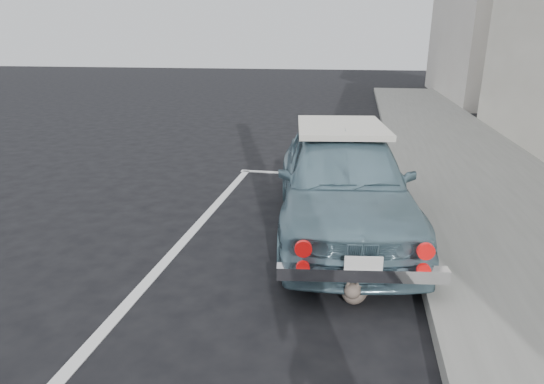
{
  "coord_description": "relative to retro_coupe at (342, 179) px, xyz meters",
  "views": [
    {
      "loc": [
        1.1,
        -1.49,
        2.31
      ],
      "look_at": [
        0.22,
        3.14,
        0.75
      ],
      "focal_mm": 30.0,
      "sensor_mm": 36.0,
      "label": 1
    }
  ],
  "objects": [
    {
      "name": "pline_front",
      "position": [
        -0.45,
        2.46,
        -0.67
      ],
      "size": [
        3.0,
        0.12,
        0.01
      ],
      "primitive_type": "cube",
      "color": "silver",
      "rests_on": "ground"
    },
    {
      "name": "pline_side",
      "position": [
        -1.85,
        -1.04,
        -0.67
      ],
      "size": [
        0.12,
        7.0,
        0.01
      ],
      "primitive_type": "cube",
      "color": "silver",
      "rests_on": "ground"
    },
    {
      "name": "retro_coupe",
      "position": [
        0.0,
        0.0,
        0.0
      ],
      "size": [
        2.1,
        4.1,
        1.33
      ],
      "rotation": [
        0.0,
        0.0,
        0.14
      ],
      "color": "slate",
      "rests_on": "ground"
    },
    {
      "name": "cat",
      "position": [
        0.21,
        -1.74,
        -0.54
      ],
      "size": [
        0.29,
        0.55,
        0.3
      ],
      "rotation": [
        0.0,
        0.0,
        -0.13
      ],
      "color": "#716156",
      "rests_on": "ground"
    }
  ]
}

